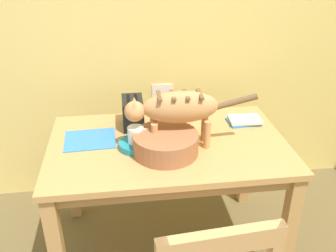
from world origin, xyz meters
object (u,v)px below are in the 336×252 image
Objects in this scene: saucer_bowl at (136,145)px; wicker_basket at (166,143)px; dining_table at (168,156)px; magazine at (90,139)px; book_stack at (244,120)px; coffee_mug at (136,135)px; cat at (176,109)px; toaster at (133,113)px.

wicker_basket is (0.15, -0.07, 0.04)m from saucer_bowl.
dining_table is 0.44m from magazine.
coffee_mug is at bearing -162.19° from book_stack.
cat is 0.52m from magazine.
toaster is (-0.00, 0.26, 0.07)m from saucer_bowl.
saucer_bowl is at bearing 90.00° from cat.
toaster is at bearing 175.92° from book_stack.
coffee_mug reaches higher than magazine.
book_stack reaches higher than dining_table.
magazine is 1.39× the size of book_stack.
cat reaches higher than coffee_mug.
toaster reaches higher than coffee_mug.
dining_table is 0.21m from saucer_bowl.
book_stack is 0.67m from toaster.
toaster is (-0.15, 0.33, 0.03)m from wicker_basket.
dining_table is at bearing 43.55° from cat.
dining_table is at bearing 11.62° from saucer_bowl.
cat reaches higher than magazine.
coffee_mug reaches higher than saucer_bowl.
toaster is (-0.22, 0.26, -0.13)m from cat.
wicker_basket is at bearing -25.73° from coffee_mug.
saucer_bowl is 0.06m from coffee_mug.
saucer_bowl is at bearing 154.81° from wicker_basket.
toaster reaches higher than dining_table.
magazine is (-0.43, 0.08, 0.09)m from dining_table.
wicker_basket is at bearing -151.20° from book_stack.
coffee_mug is 0.38× the size of wicker_basket.
toaster is at bearing 114.72° from wicker_basket.
saucer_bowl is 0.70m from book_stack.
cat is 5.44× the size of coffee_mug.
wicker_basket reaches higher than book_stack.
wicker_basket is (0.40, -0.19, 0.05)m from magazine.
magazine is 0.30m from toaster.
book_stack is at bearing -62.81° from cat.
coffee_mug is at bearing 0.00° from saucer_bowl.
saucer_bowl is 0.17m from wicker_basket.
wicker_basket is (-0.03, -0.11, 0.15)m from dining_table.
wicker_basket is at bearing -65.28° from toaster.
book_stack is (0.49, 0.18, 0.11)m from dining_table.
cat is 3.72× the size of saucer_bowl.
wicker_basket reaches higher than saucer_bowl.
wicker_basket is (-0.51, -0.28, 0.04)m from book_stack.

